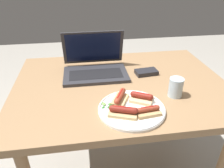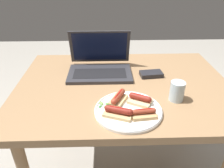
{
  "view_description": "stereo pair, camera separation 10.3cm",
  "coord_description": "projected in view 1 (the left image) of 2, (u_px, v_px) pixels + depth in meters",
  "views": [
    {
      "loc": [
        -0.2,
        -1.0,
        1.33
      ],
      "look_at": [
        -0.07,
        -0.11,
        0.82
      ],
      "focal_mm": 35.0,
      "sensor_mm": 36.0,
      "label": 1
    },
    {
      "loc": [
        -0.09,
        -1.01,
        1.33
      ],
      "look_at": [
        -0.07,
        -0.11,
        0.82
      ],
      "focal_mm": 35.0,
      "sensor_mm": 36.0,
      "label": 2
    }
  ],
  "objects": [
    {
      "name": "desk",
      "position": [
        121.0,
        97.0,
        1.21
      ],
      "size": [
        1.13,
        0.83,
        0.76
      ],
      "color": "#93704C",
      "rests_on": "ground_plane"
    },
    {
      "name": "laptop",
      "position": [
        95.0,
        66.0,
        1.25
      ],
      "size": [
        0.36,
        0.27,
        0.22
      ],
      "color": "#2D2D33",
      "rests_on": "desk"
    },
    {
      "name": "plate",
      "position": [
        131.0,
        109.0,
        0.95
      ],
      "size": [
        0.29,
        0.29,
        0.02
      ],
      "color": "white",
      "rests_on": "desk"
    },
    {
      "name": "sausage_toast_left",
      "position": [
        123.0,
        111.0,
        0.9
      ],
      "size": [
        0.13,
        0.1,
        0.04
      ],
      "rotation": [
        0.0,
        0.0,
        5.94
      ],
      "color": "tan",
      "rests_on": "plate"
    },
    {
      "name": "sausage_toast_middle",
      "position": [
        142.0,
        98.0,
        0.99
      ],
      "size": [
        0.12,
        0.11,
        0.04
      ],
      "rotation": [
        0.0,
        0.0,
        2.65
      ],
      "color": "#D6B784",
      "rests_on": "plate"
    },
    {
      "name": "sausage_toast_right",
      "position": [
        120.0,
        97.0,
        0.99
      ],
      "size": [
        0.1,
        0.12,
        0.04
      ],
      "rotation": [
        0.0,
        0.0,
        1.1
      ],
      "color": "tan",
      "rests_on": "plate"
    },
    {
      "name": "sausage_toast_extra",
      "position": [
        148.0,
        111.0,
        0.91
      ],
      "size": [
        0.11,
        0.07,
        0.04
      ],
      "rotation": [
        0.0,
        0.0,
        3.26
      ],
      "color": "tan",
      "rests_on": "plate"
    },
    {
      "name": "salad_pile",
      "position": [
        108.0,
        106.0,
        0.96
      ],
      "size": [
        0.06,
        0.06,
        0.01
      ],
      "color": "#4C8E3D",
      "rests_on": "plate"
    },
    {
      "name": "drinking_glass",
      "position": [
        176.0,
        87.0,
        1.03
      ],
      "size": [
        0.07,
        0.07,
        0.09
      ],
      "color": "silver",
      "rests_on": "desk"
    },
    {
      "name": "external_drive",
      "position": [
        146.0,
        72.0,
        1.25
      ],
      "size": [
        0.13,
        0.08,
        0.02
      ],
      "rotation": [
        0.0,
        0.0,
        0.11
      ],
      "color": "#232328",
      "rests_on": "desk"
    }
  ]
}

